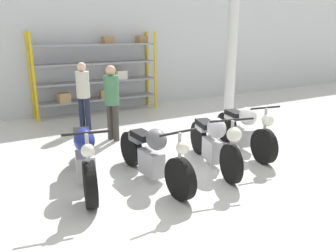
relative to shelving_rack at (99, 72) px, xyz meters
The scene contains 10 objects.
ground_plane 5.08m from the shelving_rack, 92.92° to the right, with size 30.00×30.00×0.00m, color silver.
back_wall 0.74m from the shelving_rack, 124.24° to the left, with size 30.00×0.08×3.60m.
shelving_rack is the anchor object (origin of this frame).
support_pillar 3.88m from the shelving_rack, 40.09° to the right, with size 0.28×0.28×3.60m.
motorcycle_blue 5.07m from the shelving_rack, 111.50° to the right, with size 0.76×2.14×1.07m.
motorcycle_grey 5.21m from the shelving_rack, 99.55° to the right, with size 0.61×2.17×1.02m.
motorcycle_silver 5.18m from the shelving_rack, 86.11° to the right, with size 0.83×2.04×1.05m.
motorcycle_white 5.03m from the shelving_rack, 73.89° to the right, with size 0.68×2.03×1.06m.
person_browsing 2.84m from the shelving_rack, 103.24° to the right, with size 0.42×0.42×1.67m.
person_near_rack 1.88m from the shelving_rack, 120.69° to the right, with size 0.45×0.45×1.66m.
Camera 1 is at (-2.87, -4.55, 2.32)m, focal length 35.00 mm.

